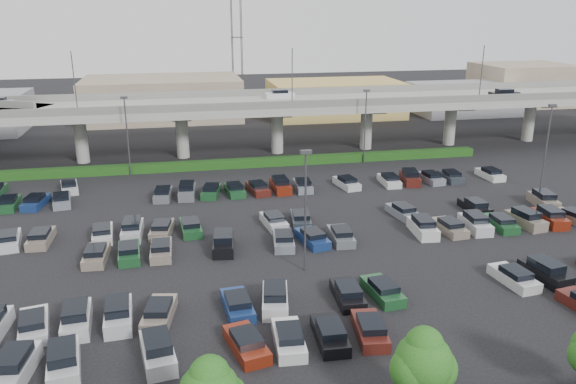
% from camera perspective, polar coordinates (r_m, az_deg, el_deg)
% --- Properties ---
extents(ground, '(280.00, 280.00, 0.00)m').
position_cam_1_polar(ground, '(54.37, -0.20, -4.32)').
color(ground, black).
extents(overpass, '(150.00, 13.00, 15.80)m').
position_cam_1_polar(overpass, '(83.02, -4.71, 8.49)').
color(overpass, gray).
rests_on(overpass, ground).
extents(hedge, '(66.00, 1.60, 1.10)m').
position_cam_1_polar(hedge, '(77.61, -3.80, 2.98)').
color(hedge, '#184113').
rests_on(hedge, ground).
extents(tree_row, '(65.07, 3.66, 5.94)m').
position_cam_1_polar(tree_row, '(30.41, 11.40, -16.80)').
color(tree_row, '#332316').
rests_on(tree_row, ground).
extents(parked_cars, '(63.25, 41.68, 1.67)m').
position_cam_1_polar(parked_cars, '(50.51, -0.87, -5.39)').
color(parked_cars, maroon).
rests_on(parked_cars, ground).
extents(light_poles, '(66.90, 48.38, 10.30)m').
position_cam_1_polar(light_poles, '(53.61, -4.96, 2.34)').
color(light_poles, '#454449').
rests_on(light_poles, ground).
extents(distant_buildings, '(138.00, 24.00, 9.00)m').
position_cam_1_polar(distant_buildings, '(114.57, -0.16, 9.57)').
color(distant_buildings, gray).
rests_on(distant_buildings, ground).
extents(comm_tower, '(2.40, 2.40, 30.00)m').
position_cam_1_polar(comm_tower, '(124.17, -5.25, 15.66)').
color(comm_tower, '#454449').
rests_on(comm_tower, ground).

